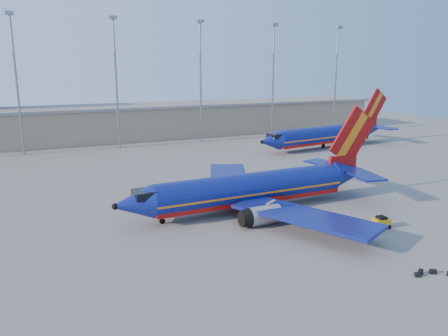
{
  "coord_description": "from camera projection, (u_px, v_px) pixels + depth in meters",
  "views": [
    {
      "loc": [
        -23.57,
        -53.37,
        18.2
      ],
      "look_at": [
        1.27,
        1.85,
        4.0
      ],
      "focal_mm": 35.0,
      "sensor_mm": 36.0,
      "label": 1
    }
  ],
  "objects": [
    {
      "name": "ground",
      "position": [
        221.0,
        199.0,
        60.95
      ],
      "size": [
        220.0,
        220.0,
        0.0
      ],
      "primitive_type": "plane",
      "color": "slate",
      "rests_on": "ground"
    },
    {
      "name": "aircraft_main",
      "position": [
        256.0,
        189.0,
        56.33
      ],
      "size": [
        37.87,
        36.43,
        12.82
      ],
      "rotation": [
        0.0,
        0.0,
        0.03
      ],
      "color": "navy",
      "rests_on": "ground"
    },
    {
      "name": "luggage_pile",
      "position": [
        431.0,
        273.0,
        38.86
      ],
      "size": [
        3.44,
        1.75,
        0.49
      ],
      "color": "black",
      "rests_on": "ground"
    },
    {
      "name": "light_mast_row",
      "position": [
        160.0,
        69.0,
        99.78
      ],
      "size": [
        101.6,
        1.6,
        28.65
      ],
      "color": "gray",
      "rests_on": "ground"
    },
    {
      "name": "aircraft_second",
      "position": [
        327.0,
        135.0,
        99.12
      ],
      "size": [
        38.37,
        14.85,
        13.03
      ],
      "rotation": [
        0.0,
        0.0,
        0.14
      ],
      "color": "navy",
      "rests_on": "ground"
    },
    {
      "name": "baggage_tug",
      "position": [
        381.0,
        222.0,
        50.01
      ],
      "size": [
        2.07,
        1.36,
        1.42
      ],
      "rotation": [
        0.0,
        0.0,
        -0.09
      ],
      "color": "orange",
      "rests_on": "ground"
    },
    {
      "name": "terminal_building",
      "position": [
        167.0,
        120.0,
        115.46
      ],
      "size": [
        122.0,
        16.0,
        8.5
      ],
      "color": "gray",
      "rests_on": "ground"
    }
  ]
}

